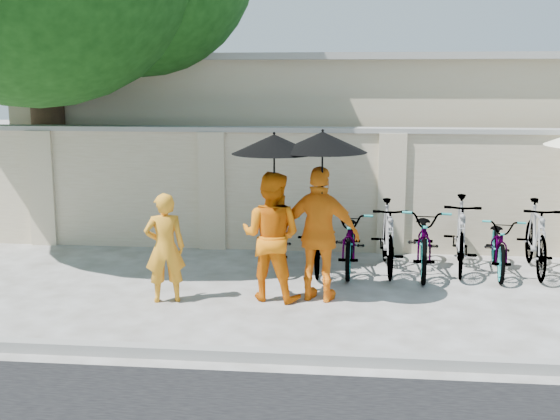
# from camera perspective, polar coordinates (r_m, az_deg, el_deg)

# --- Properties ---
(ground) EXTENTS (80.00, 80.00, 0.00)m
(ground) POSITION_cam_1_polar(r_m,az_deg,el_deg) (9.05, -3.02, -7.88)
(ground) COLOR #BBBBBB
(kerb) EXTENTS (40.00, 0.16, 0.12)m
(kerb) POSITION_cam_1_polar(r_m,az_deg,el_deg) (7.46, -5.11, -11.54)
(kerb) COLOR gray
(kerb) RESTS_ON ground
(compound_wall) EXTENTS (20.00, 0.30, 2.00)m
(compound_wall) POSITION_cam_1_polar(r_m,az_deg,el_deg) (11.83, 4.16, 1.48)
(compound_wall) COLOR beige
(compound_wall) RESTS_ON ground
(building_behind) EXTENTS (14.00, 6.00, 3.20)m
(building_behind) POSITION_cam_1_polar(r_m,az_deg,el_deg) (15.54, 8.37, 5.80)
(building_behind) COLOR #B5AC8E
(building_behind) RESTS_ON ground
(monk_left) EXTENTS (0.60, 0.49, 1.44)m
(monk_left) POSITION_cam_1_polar(r_m,az_deg,el_deg) (9.20, -9.34, -3.04)
(monk_left) COLOR orange
(monk_left) RESTS_ON ground
(monk_center) EXTENTS (0.96, 0.82, 1.70)m
(monk_center) POSITION_cam_1_polar(r_m,az_deg,el_deg) (9.16, -0.72, -2.13)
(monk_center) COLOR orange
(monk_center) RESTS_ON ground
(parasol_center) EXTENTS (1.09, 1.09, 1.22)m
(parasol_center) POSITION_cam_1_polar(r_m,az_deg,el_deg) (8.89, -0.48, 5.38)
(parasol_center) COLOR black
(parasol_center) RESTS_ON ground
(monk_right) EXTENTS (1.11, 0.68, 1.77)m
(monk_right) POSITION_cam_1_polar(r_m,az_deg,el_deg) (9.10, 3.29, -1.99)
(monk_right) COLOR orange
(monk_right) RESTS_ON ground
(parasol_right) EXTENTS (1.13, 1.13, 1.22)m
(parasol_right) POSITION_cam_1_polar(r_m,az_deg,el_deg) (8.84, 3.48, 5.54)
(parasol_right) COLOR black
(parasol_right) RESTS_ON ground
(bike_0) EXTENTS (0.76, 1.73, 0.88)m
(bike_0) POSITION_cam_1_polar(r_m,az_deg,el_deg) (10.85, -0.04, -2.33)
(bike_0) COLOR gray
(bike_0) RESTS_ON ground
(bike_1) EXTENTS (0.73, 1.88, 1.10)m
(bike_1) POSITION_cam_1_polar(r_m,az_deg,el_deg) (10.63, 2.82, -2.01)
(bike_1) COLOR gray
(bike_1) RESTS_ON ground
(bike_2) EXTENTS (0.69, 1.86, 0.97)m
(bike_2) POSITION_cam_1_polar(r_m,az_deg,el_deg) (10.66, 5.79, -2.37)
(bike_2) COLOR gray
(bike_2) RESTS_ON ground
(bike_3) EXTENTS (0.55, 1.79, 1.07)m
(bike_3) POSITION_cam_1_polar(r_m,az_deg,el_deg) (10.66, 8.75, -2.16)
(bike_3) COLOR gray
(bike_3) RESTS_ON ground
(bike_4) EXTENTS (0.84, 2.01, 1.03)m
(bike_4) POSITION_cam_1_polar(r_m,az_deg,el_deg) (10.69, 11.70, -2.33)
(bike_4) COLOR gray
(bike_4) RESTS_ON ground
(bike_5) EXTENTS (0.75, 1.92, 1.12)m
(bike_5) POSITION_cam_1_polar(r_m,az_deg,el_deg) (10.94, 14.47, -1.91)
(bike_5) COLOR gray
(bike_5) RESTS_ON ground
(bike_6) EXTENTS (0.77, 1.76, 0.90)m
(bike_6) POSITION_cam_1_polar(r_m,az_deg,el_deg) (10.93, 17.40, -2.67)
(bike_6) COLOR gray
(bike_6) RESTS_ON ground
(bike_7) EXTENTS (0.67, 1.84, 1.08)m
(bike_7) POSITION_cam_1_polar(r_m,az_deg,el_deg) (11.14, 20.09, -2.10)
(bike_7) COLOR gray
(bike_7) RESTS_ON ground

